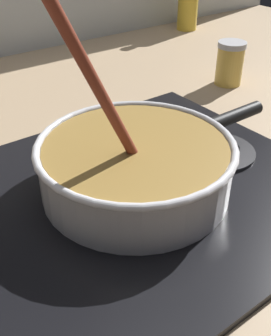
% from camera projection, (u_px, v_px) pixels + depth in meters
% --- Properties ---
extents(ground, '(2.40, 1.60, 0.04)m').
position_uv_depth(ground, '(147.00, 231.00, 0.57)').
color(ground, '#9E8466').
extents(hob_plate, '(0.56, 0.48, 0.01)m').
position_uv_depth(hob_plate, '(136.00, 192.00, 0.60)').
color(hob_plate, black).
rests_on(hob_plate, ground).
extents(burner_ring, '(0.17, 0.17, 0.01)m').
position_uv_depth(burner_ring, '(136.00, 187.00, 0.60)').
color(burner_ring, '#592D0C').
rests_on(burner_ring, hob_plate).
extents(spare_burner, '(0.13, 0.13, 0.01)m').
position_uv_depth(spare_burner, '(217.00, 151.00, 0.68)').
color(spare_burner, '#262628').
rests_on(spare_burner, hob_plate).
extents(cooking_pan, '(0.40, 0.28, 0.32)m').
position_uv_depth(cooking_pan, '(136.00, 165.00, 0.57)').
color(cooking_pan, silver).
rests_on(cooking_pan, hob_plate).
extents(condiment_jar, '(0.07, 0.07, 0.10)m').
position_uv_depth(condiment_jar, '(230.00, 63.00, 0.94)').
color(condiment_jar, gold).
rests_on(condiment_jar, ground).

